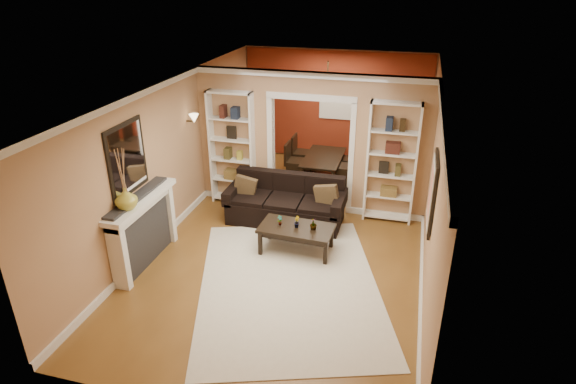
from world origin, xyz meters
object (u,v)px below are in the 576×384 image
(sofa, at_px, (286,201))
(dining_table, at_px, (324,167))
(coffee_table, at_px, (296,239))
(bookshelf_right, at_px, (391,163))
(bookshelf_left, at_px, (232,149))
(fireplace, at_px, (145,231))

(sofa, relative_size, dining_table, 1.48)
(dining_table, bearing_deg, coffee_table, -177.37)
(bookshelf_right, bearing_deg, sofa, -162.61)
(bookshelf_right, bearing_deg, bookshelf_left, 180.00)
(sofa, height_order, fireplace, fireplace)
(sofa, bearing_deg, bookshelf_right, 17.39)
(sofa, xyz_separation_m, dining_table, (0.31, 2.24, -0.17))
(fireplace, bearing_deg, dining_table, 63.39)
(bookshelf_right, relative_size, dining_table, 1.54)
(dining_table, bearing_deg, bookshelf_left, 136.80)
(fireplace, bearing_deg, bookshelf_right, 34.80)
(bookshelf_left, xyz_separation_m, bookshelf_right, (3.10, 0.00, 0.00))
(fireplace, xyz_separation_m, dining_table, (2.10, 4.19, -0.32))
(coffee_table, xyz_separation_m, bookshelf_left, (-1.71, 1.58, 0.92))
(coffee_table, height_order, fireplace, fireplace)
(sofa, height_order, bookshelf_right, bookshelf_right)
(coffee_table, bearing_deg, fireplace, -153.95)
(coffee_table, bearing_deg, bookshelf_left, 140.37)
(bookshelf_right, height_order, fireplace, bookshelf_right)
(sofa, relative_size, coffee_table, 1.80)
(bookshelf_right, bearing_deg, coffee_table, -131.45)
(sofa, xyz_separation_m, bookshelf_right, (1.85, 0.58, 0.72))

